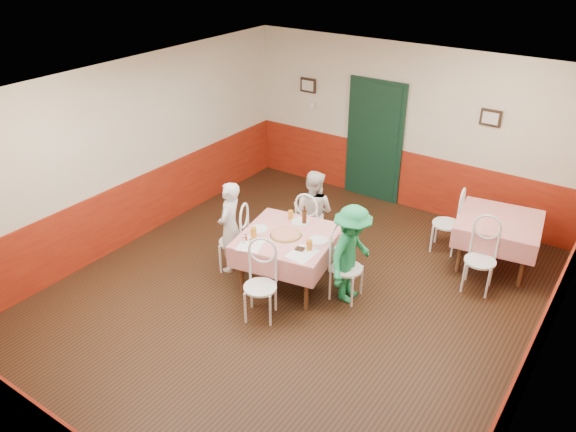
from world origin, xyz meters
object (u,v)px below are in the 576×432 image
Objects in this scene: chair_second_b at (480,261)px; diner_left at (230,227)px; chair_far at (311,227)px; diner_far at (313,213)px; diner_right at (351,254)px; chair_right at (347,269)px; glass_b at (309,245)px; main_table at (288,259)px; chair_near at (260,287)px; pizza at (286,235)px; beer_bottle at (304,216)px; chair_second_a at (446,224)px; wallet at (300,249)px; glass_c at (291,215)px; second_table at (496,242)px; glass_a at (253,233)px; chair_left at (234,242)px.

diner_left is at bearing -162.59° from chair_second_b.
chair_far is 0.67× the size of diner_far.
diner_far is 1.27m from diner_right.
chair_right is 0.63m from glass_b.
chair_near reaches higher than main_table.
diner_far is at bearing -84.55° from chair_far.
pizza is 0.93m from diner_far.
chair_right is 3.73× the size of beer_bottle.
main_table is at bearing -43.60° from chair_second_a.
beer_bottle is 2.20× the size of wallet.
pizza is at bearing 82.67° from diner_left.
glass_c is (-1.70, -1.68, 0.38)m from chair_second_a.
beer_bottle is (0.02, 0.42, 0.11)m from pizza.
chair_second_a is 6.51× the size of glass_b.
pizza is 0.29× the size of diner_left.
second_table is at bearing -36.23° from diner_right.
diner_right is (-1.34, -1.92, 0.31)m from second_table.
glass_a is 0.62× the size of beer_bottle.
chair_near is 0.67× the size of diner_far.
diner_right is (1.77, 0.32, 0.01)m from diner_left.
chair_right is at bearing -12.86° from glass_c.
second_table is 0.75m from chair_second_b.
glass_a is (-0.18, -1.16, 0.39)m from chair_far.
beer_bottle is 0.18× the size of diner_far.
chair_right is 0.66× the size of diner_right.
diner_left is (-2.36, -2.24, 0.23)m from chair_second_a.
chair_far is 1.26m from diner_right.
chair_far and chair_second_b have the same top height.
main_table is 9.22× the size of glass_c.
chair_near is 8.18× the size of wallet.
wallet is at bearing 107.08° from diner_far.
chair_right is 6.80× the size of glass_c.
main_table is 3.05m from second_table.
chair_second_b is (0.75, -0.75, 0.00)m from chair_second_a.
chair_second_a is 2.50m from glass_b.
glass_a is 0.73m from glass_c.
beer_bottle reaches higher than chair_left.
chair_far is at bearing 50.06° from chair_right.
glass_b is at bearing -128.60° from second_table.
glass_a is 1.09× the size of glass_b.
chair_left and chair_second_a have the same top height.
chair_right reaches higher than wallet.
chair_left reaches higher than main_table.
chair_left is at bearing 179.74° from glass_b.
diner_far is at bearing 76.74° from chair_near.
glass_b is (-1.79, -2.24, 0.45)m from second_table.
chair_left is 5.97× the size of glass_a.
chair_left is 2.25× the size of pizza.
main_table is 5.05× the size of beer_bottle.
glass_a is (0.50, -0.17, 0.39)m from chair_left.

